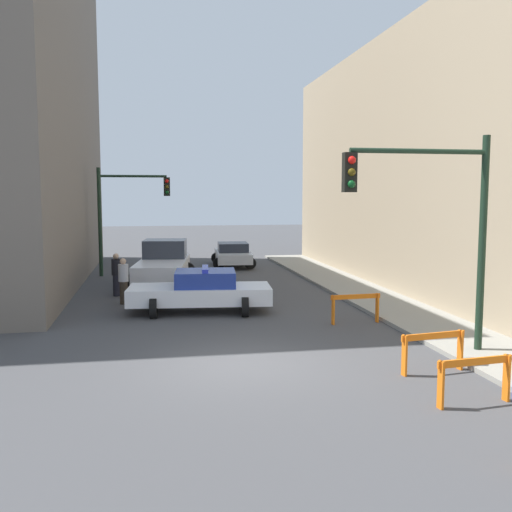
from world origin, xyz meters
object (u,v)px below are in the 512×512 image
at_px(barrier_back, 433,345).
at_px(pedestrian_crossing, 123,280).
at_px(barrier_mid, 475,373).
at_px(barrier_corner, 355,303).
at_px(traffic_light_far, 123,206).
at_px(parked_car_near, 233,254).
at_px(traffic_light_near, 439,211).
at_px(white_truck, 163,264).
at_px(pedestrian_corner, 116,274).
at_px(police_car, 201,291).

bearing_deg(barrier_back, pedestrian_crossing, 126.99).
distance_m(barrier_mid, barrier_corner, 6.86).
distance_m(traffic_light_far, pedestrian_crossing, 7.88).
bearing_deg(parked_car_near, barrier_mid, -82.09).
bearing_deg(barrier_corner, pedestrian_crossing, 147.83).
xyz_separation_m(traffic_light_near, barrier_corner, (-0.63, 3.75, -2.91)).
distance_m(traffic_light_far, white_truck, 4.39).
height_order(traffic_light_far, pedestrian_crossing, traffic_light_far).
height_order(parked_car_near, barrier_corner, parked_car_near).
bearing_deg(barrier_mid, barrier_corner, 88.30).
height_order(white_truck, pedestrian_crossing, white_truck).
relative_size(traffic_light_far, parked_car_near, 1.18).
bearing_deg(pedestrian_corner, barrier_mid, -93.65).
height_order(pedestrian_crossing, barrier_corner, pedestrian_crossing).
relative_size(police_car, barrier_mid, 3.04).
height_order(traffic_light_far, parked_car_near, traffic_light_far).
xyz_separation_m(parked_car_near, barrier_corner, (1.71, -14.54, -0.06)).
height_order(traffic_light_near, police_car, traffic_light_near).
relative_size(barrier_mid, barrier_corner, 1.00).
distance_m(traffic_light_far, parked_car_near, 6.83).
bearing_deg(barrier_corner, barrier_mid, -91.70).
bearing_deg(traffic_light_near, barrier_corner, 99.55).
bearing_deg(traffic_light_near, police_car, 129.10).
relative_size(traffic_light_far, white_truck, 0.93).
distance_m(pedestrian_corner, barrier_corner, 9.70).
relative_size(pedestrian_crossing, barrier_corner, 1.04).
bearing_deg(barrier_mid, police_car, 114.46).
height_order(white_truck, pedestrian_corner, white_truck).
height_order(traffic_light_far, police_car, traffic_light_far).
distance_m(police_car, pedestrian_crossing, 3.25).
xyz_separation_m(traffic_light_far, white_truck, (1.82, -3.13, -2.49)).
distance_m(pedestrian_corner, barrier_mid, 14.95).
distance_m(white_truck, barrier_mid, 16.55).
bearing_deg(traffic_light_far, barrier_back, -66.34).
height_order(traffic_light_near, barrier_back, traffic_light_near).
distance_m(traffic_light_far, police_car, 10.18).
bearing_deg(parked_car_near, traffic_light_near, -78.82).
xyz_separation_m(white_truck, parked_car_near, (3.88, 5.75, -0.23)).
height_order(barrier_mid, barrier_back, same).
xyz_separation_m(traffic_light_near, parked_car_near, (-2.34, 18.29, -2.86)).
bearing_deg(police_car, barrier_corner, -113.92).
distance_m(traffic_light_near, barrier_mid, 4.34).
relative_size(parked_car_near, barrier_corner, 2.76).
bearing_deg(traffic_light_far, parked_car_near, 24.76).
distance_m(parked_car_near, barrier_back, 19.54).
xyz_separation_m(pedestrian_corner, barrier_corner, (7.45, -6.21, -0.24)).
relative_size(white_truck, parked_car_near, 1.27).
bearing_deg(pedestrian_crossing, white_truck, 51.97).
xyz_separation_m(pedestrian_crossing, barrier_mid, (6.89, -11.32, -0.24)).
relative_size(police_car, barrier_corner, 3.04).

